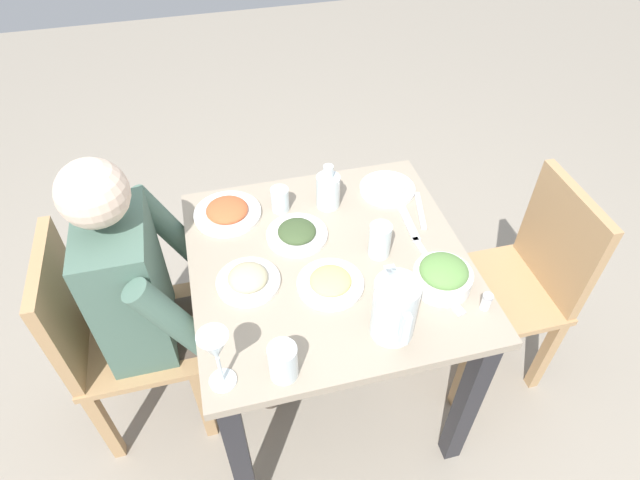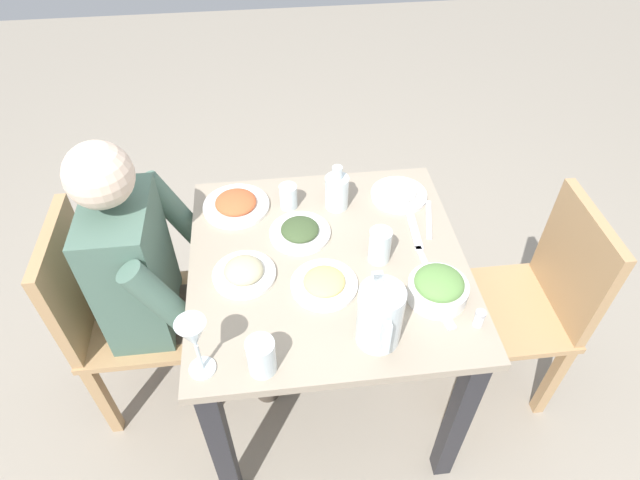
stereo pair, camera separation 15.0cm
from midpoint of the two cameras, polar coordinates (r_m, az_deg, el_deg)
name	(u,v)px [view 2 (the right image)]	position (r m, az deg, el deg)	size (l,w,h in m)	color
ground_plane	(326,386)	(2.25, 2.61, -15.52)	(8.00, 8.00, 0.00)	gray
dining_table	(327,288)	(1.74, 3.27, -5.35)	(0.85, 0.85, 0.75)	gray
chair_near	(114,311)	(1.95, -19.23, -7.37)	(0.40, 0.40, 0.87)	tan
chair_far	(532,298)	(2.05, 23.91, -5.88)	(0.40, 0.40, 0.87)	tan
diner_near	(166,278)	(1.79, -14.00, -4.12)	(0.48, 0.53, 1.16)	#4C6B5B
water_pitcher	(380,316)	(1.40, 9.57, -8.23)	(0.16, 0.12, 0.19)	silver
salad_bowl	(438,287)	(1.56, 15.33, -5.09)	(0.17, 0.17, 0.09)	white
plate_dolmas	(300,231)	(1.71, 0.34, 0.86)	(0.20, 0.20, 0.04)	white
plate_yoghurt	(399,193)	(1.88, 10.80, 4.93)	(0.20, 0.20, 0.05)	white
plate_beans	(244,272)	(1.59, -5.53, -3.58)	(0.19, 0.19, 0.05)	white
plate_fries	(324,283)	(1.56, 3.23, -4.78)	(0.20, 0.20, 0.04)	white
plate_rice_curry	(236,204)	(1.82, -6.71, 3.78)	(0.23, 0.23, 0.05)	white
water_glass_by_pitcher	(288,196)	(1.79, -1.03, 4.61)	(0.06, 0.06, 0.09)	silver
water_glass_near_right	(380,246)	(1.62, 9.10, -0.73)	(0.07, 0.07, 0.11)	silver
water_glass_near_left	(261,356)	(1.36, -3.14, -12.57)	(0.07, 0.07, 0.11)	silver
wine_glass	(194,337)	(1.30, -10.23, -10.42)	(0.08, 0.08, 0.20)	silver
oil_carafe	(337,193)	(1.79, 4.22, 4.97)	(0.08, 0.08, 0.16)	silver
salt_shaker	(479,318)	(1.54, 19.52, -8.10)	(0.03, 0.03, 0.05)	white
fork_near	(438,306)	(1.57, 15.36, -7.01)	(0.17, 0.03, 0.01)	silver
knife_near	(429,219)	(1.82, 13.97, 2.07)	(0.18, 0.02, 0.01)	silver
fork_far	(415,231)	(1.76, 12.58, 0.81)	(0.17, 0.03, 0.01)	silver
knife_far	(427,268)	(1.66, 14.04, -3.07)	(0.18, 0.02, 0.01)	silver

